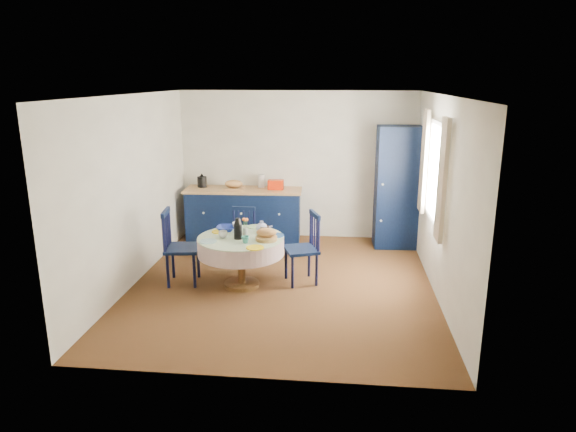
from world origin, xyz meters
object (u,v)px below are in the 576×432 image
object	(u,v)px
kitchen_counter	(244,213)
mug_b	(245,240)
chair_right	(304,248)
mug_d	(236,226)
pantry_cabinet	(397,187)
chair_far	(242,236)
mug_c	(265,230)
dining_table	(242,246)
chair_left	(179,246)
mug_a	(223,234)
cobalt_bowl	(226,229)

from	to	relation	value
kitchen_counter	mug_b	xyz separation A→B (m)	(0.46, -2.30, 0.27)
chair_right	mug_d	world-z (taller)	chair_right
kitchen_counter	chair_right	xyz separation A→B (m)	(1.17, -1.84, 0.04)
pantry_cabinet	mug_b	bearing A→B (deg)	-136.08
chair_far	chair_right	world-z (taller)	chair_right
chair_far	mug_c	size ratio (longest dim) A/B	6.68
dining_table	chair_right	xyz separation A→B (m)	(0.81, 0.23, -0.08)
kitchen_counter	chair_left	size ratio (longest dim) A/B	1.95
kitchen_counter	mug_a	world-z (taller)	kitchen_counter
mug_c	dining_table	bearing A→B (deg)	-143.80
mug_b	kitchen_counter	bearing A→B (deg)	101.36
pantry_cabinet	chair_left	size ratio (longest dim) A/B	1.93
mug_b	chair_left	bearing A→B (deg)	164.56
dining_table	mug_c	world-z (taller)	dining_table
pantry_cabinet	chair_right	size ratio (longest dim) A/B	2.03
mug_a	mug_c	bearing A→B (deg)	25.43
kitchen_counter	mug_c	size ratio (longest dim) A/B	15.65
pantry_cabinet	mug_a	size ratio (longest dim) A/B	17.31
chair_far	cobalt_bowl	world-z (taller)	chair_far
kitchen_counter	mug_a	size ratio (longest dim) A/B	17.56
pantry_cabinet	mug_c	bearing A→B (deg)	-139.88
mug_d	cobalt_bowl	xyz separation A→B (m)	(-0.12, -0.09, -0.02)
pantry_cabinet	mug_c	distance (m)	2.60
mug_c	cobalt_bowl	xyz separation A→B (m)	(-0.54, 0.05, -0.02)
kitchen_counter	chair_left	distance (m)	2.10
pantry_cabinet	chair_far	size ratio (longest dim) A/B	2.31
mug_a	mug_d	world-z (taller)	mug_d
mug_c	mug_b	bearing A→B (deg)	-112.52
kitchen_counter	cobalt_bowl	distance (m)	1.83
dining_table	mug_b	distance (m)	0.30
mug_b	mug_c	distance (m)	0.48
chair_left	mug_c	bearing A→B (deg)	-88.74
chair_right	mug_c	bearing A→B (deg)	-107.50
kitchen_counter	cobalt_bowl	bearing A→B (deg)	-89.08
kitchen_counter	mug_b	bearing A→B (deg)	-81.13
chair_right	mug_d	xyz separation A→B (m)	(-0.95, 0.12, 0.24)
chair_far	mug_c	world-z (taller)	chair_far
chair_far	mug_c	xyz separation A→B (m)	(0.43, -0.63, 0.30)
chair_left	mug_c	size ratio (longest dim) A/B	8.02
dining_table	mug_b	bearing A→B (deg)	-68.37
dining_table	cobalt_bowl	distance (m)	0.39
chair_far	chair_right	size ratio (longest dim) A/B	0.88
cobalt_bowl	mug_b	bearing A→B (deg)	-54.33
mug_b	cobalt_bowl	bearing A→B (deg)	125.67
kitchen_counter	mug_d	world-z (taller)	kitchen_counter
chair_left	chair_right	distance (m)	1.68
pantry_cabinet	chair_right	world-z (taller)	pantry_cabinet
dining_table	mug_d	distance (m)	0.41
kitchen_counter	chair_right	size ratio (longest dim) A/B	2.05
mug_a	mug_c	distance (m)	0.57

